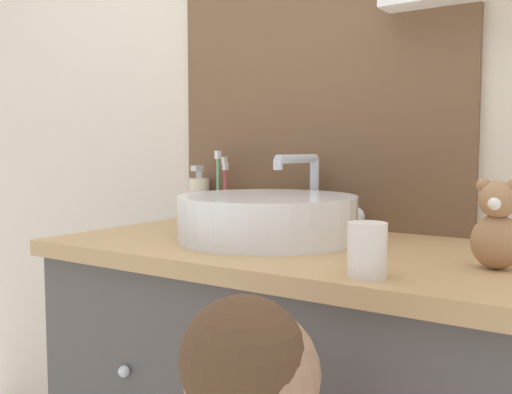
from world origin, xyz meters
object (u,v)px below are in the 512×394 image
at_px(soap_dispenser, 199,197).
at_px(drinking_cup, 367,250).
at_px(sink_basin, 269,216).
at_px(teddy_bear, 497,227).
at_px(toothbrush_holder, 221,203).

xyz_separation_m(soap_dispenser, drinking_cup, (0.71, -0.45, -0.02)).
distance_m(sink_basin, teddy_bear, 0.49).
relative_size(toothbrush_holder, soap_dispenser, 1.27).
xyz_separation_m(toothbrush_holder, soap_dispenser, (-0.09, 0.01, 0.01)).
xyz_separation_m(teddy_bear, drinking_cup, (-0.16, -0.18, -0.03)).
height_order(sink_basin, teddy_bear, sink_basin).
xyz_separation_m(sink_basin, drinking_cup, (0.33, -0.23, -0.01)).
bearing_deg(sink_basin, teddy_bear, -6.52).
bearing_deg(toothbrush_holder, soap_dispenser, 171.34).
xyz_separation_m(sink_basin, toothbrush_holder, (-0.29, 0.21, -0.00)).
height_order(soap_dispenser, teddy_bear, soap_dispenser).
relative_size(toothbrush_holder, drinking_cup, 2.27).
bearing_deg(soap_dispenser, teddy_bear, -17.73).
bearing_deg(drinking_cup, sink_basin, 144.87).
height_order(sink_basin, toothbrush_holder, toothbrush_holder).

